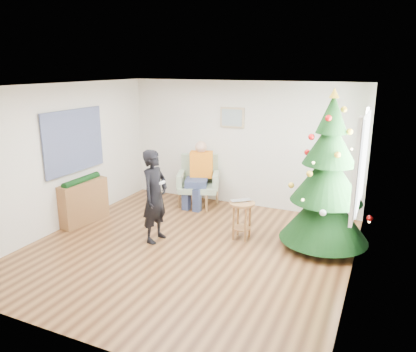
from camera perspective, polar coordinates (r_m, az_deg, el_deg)
The scene contains 19 objects.
floor at distance 6.70m, azimuth -2.95°, elevation -10.27°, with size 5.00×5.00×0.00m, color brown.
ceiling at distance 6.05m, azimuth -3.29°, elevation 12.54°, with size 5.00×5.00×0.00m, color white.
wall_back at distance 8.49m, azimuth 4.71°, elevation 4.46°, with size 5.00×5.00×0.00m, color silver.
wall_front at distance 4.31m, azimuth -18.75°, elevation -7.22°, with size 5.00×5.00×0.00m, color silver.
wall_left at distance 7.70m, azimuth -19.87°, elevation 2.47°, with size 5.00×5.00×0.00m, color silver.
wall_right at distance 5.59m, azimuth 20.28°, elevation -2.19°, with size 5.00×5.00×0.00m, color silver.
window_panel at distance 6.51m, azimuth 20.91°, elevation 1.96°, with size 0.04×1.30×1.40m, color white.
curtains at distance 6.51m, azimuth 20.65°, elevation 1.99°, with size 0.05×1.75×1.50m.
christmas_tree at distance 6.67m, azimuth 16.46°, elevation -0.39°, with size 1.42×1.42×2.57m.
stool at distance 6.99m, azimuth 4.76°, elevation -6.20°, with size 0.44×0.44×0.66m.
laptop at distance 6.87m, azimuth 4.83°, elevation -3.59°, with size 0.36×0.23×0.03m, color silver.
armchair at distance 8.61m, azimuth -1.32°, elevation -1.56°, with size 1.01×0.99×1.05m.
seated_person at distance 8.46m, azimuth -1.36°, elevation 0.40°, with size 0.58×0.75×1.37m.
standing_man at distance 6.81m, azimuth -7.48°, elevation -2.82°, with size 0.57×0.38×1.57m, color black.
game_controller at distance 6.62m, azimuth -6.46°, elevation -0.93°, with size 0.04×0.13×0.04m, color white.
console at distance 8.00m, azimuth -17.14°, elevation -3.53°, with size 0.30×1.00×0.80m, color brown.
garland at distance 7.88m, azimuth -17.38°, elevation -0.63°, with size 0.14×0.14×0.90m, color black.
tapestry at distance 7.84m, azimuth -18.31°, elevation 4.69°, with size 0.03×1.50×1.15m, color black.
framed_picture at distance 8.44m, azimuth 3.41°, elevation 8.20°, with size 0.52×0.05×0.42m.
Camera 1 is at (2.80, -5.35, 2.89)m, focal length 35.00 mm.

